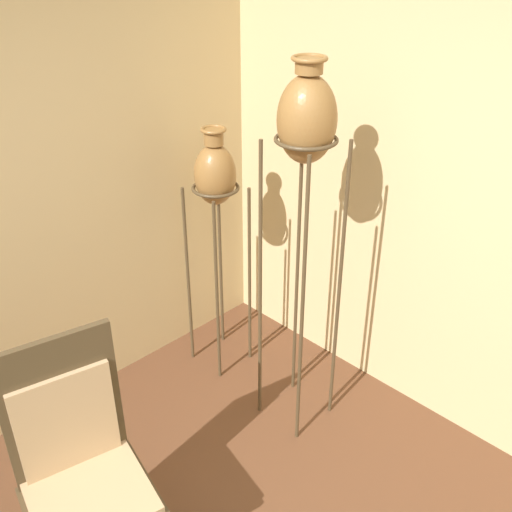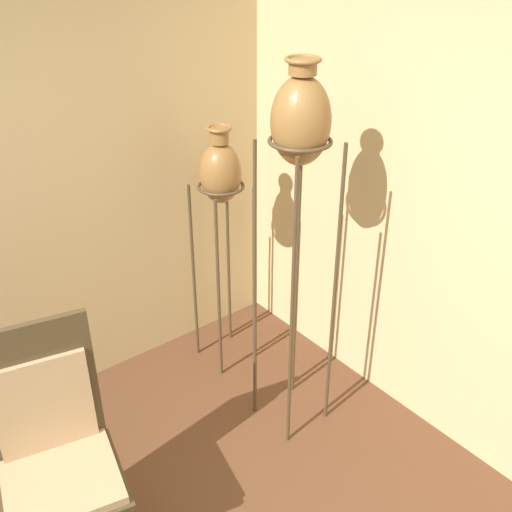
% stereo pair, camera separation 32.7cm
% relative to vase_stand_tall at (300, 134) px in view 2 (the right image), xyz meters
% --- Properties ---
extents(vase_stand_tall, '(0.32, 0.32, 2.07)m').
position_rel_vase_stand_tall_xyz_m(vase_stand_tall, '(0.00, 0.00, 0.00)').
color(vase_stand_tall, '#473823').
rests_on(vase_stand_tall, ground_plane).
extents(vase_stand_medium, '(0.29, 0.29, 1.59)m').
position_rel_vase_stand_tall_xyz_m(vase_stand_medium, '(0.03, 0.69, -0.45)').
color(vase_stand_medium, '#473823').
rests_on(vase_stand_medium, ground_plane).
extents(chair, '(0.59, 0.56, 1.21)m').
position_rel_vase_stand_tall_xyz_m(chair, '(-1.37, -0.03, -1.06)').
color(chair, '#473823').
rests_on(chair, ground_plane).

